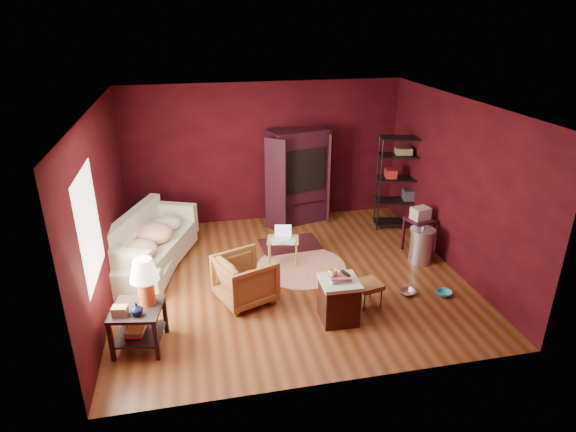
% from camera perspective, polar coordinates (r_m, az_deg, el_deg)
% --- Properties ---
extents(room, '(5.54, 5.04, 2.84)m').
position_cam_1_polar(room, '(7.34, 0.04, 2.23)').
color(room, brown).
rests_on(room, ground).
extents(sofa, '(1.20, 2.42, 0.91)m').
position_cam_1_polar(sofa, '(8.40, -16.09, -2.95)').
color(sofa, beige).
rests_on(sofa, ground).
extents(armchair, '(0.94, 0.97, 0.79)m').
position_cam_1_polar(armchair, '(7.20, -5.08, -7.20)').
color(armchair, black).
rests_on(armchair, ground).
extents(pet_bowl_steel, '(0.25, 0.11, 0.24)m').
position_cam_1_polar(pet_bowl_steel, '(7.67, 14.08, -8.19)').
color(pet_bowl_steel, silver).
rests_on(pet_bowl_steel, ground).
extents(pet_bowl_turquoise, '(0.24, 0.13, 0.23)m').
position_cam_1_polar(pet_bowl_turquoise, '(7.80, 18.08, -8.20)').
color(pet_bowl_turquoise, '#29B1C2').
rests_on(pet_bowl_turquoise, ground).
extents(vase, '(0.21, 0.21, 0.16)m').
position_cam_1_polar(vase, '(6.27, -17.51, -10.49)').
color(vase, '#0C173E').
rests_on(vase, side_table).
extents(mug, '(0.14, 0.13, 0.12)m').
position_cam_1_polar(mug, '(6.58, 5.35, -6.63)').
color(mug, '#FFF77C').
rests_on(mug, hamper).
extents(side_table, '(0.71, 0.71, 1.22)m').
position_cam_1_polar(side_table, '(6.39, -17.02, -8.99)').
color(side_table, black).
rests_on(side_table, ground).
extents(sofa_cushions, '(1.52, 2.23, 0.87)m').
position_cam_1_polar(sofa_cushions, '(8.41, -16.04, -3.15)').
color(sofa_cushions, beige).
rests_on(sofa_cushions, sofa).
extents(hamper, '(0.53, 0.53, 0.73)m').
position_cam_1_polar(hamper, '(6.81, 6.04, -9.80)').
color(hamper, '#40190E').
rests_on(hamper, ground).
extents(footstool, '(0.42, 0.42, 0.37)m').
position_cam_1_polar(footstool, '(7.21, 9.49, -8.15)').
color(footstool, black).
rests_on(footstool, ground).
extents(rug_round, '(1.85, 1.85, 0.01)m').
position_cam_1_polar(rug_round, '(8.25, 1.58, -6.00)').
color(rug_round, '#EFDFC7').
rests_on(rug_round, ground).
extents(rug_oriental, '(1.13, 0.80, 0.01)m').
position_cam_1_polar(rug_oriental, '(8.99, 0.26, -3.35)').
color(rug_oriental, '#4C141B').
rests_on(rug_oriental, ground).
extents(laptop_desk, '(0.60, 0.50, 0.66)m').
position_cam_1_polar(laptop_desk, '(8.19, -0.60, -3.04)').
color(laptop_desk, '#A4B854').
rests_on(laptop_desk, ground).
extents(tv_armoire, '(1.45, 1.02, 1.91)m').
position_cam_1_polar(tv_armoire, '(9.68, 1.16, 4.90)').
color(tv_armoire, black).
rests_on(tv_armoire, ground).
extents(wire_shelving, '(0.97, 0.57, 1.85)m').
position_cam_1_polar(wire_shelving, '(9.63, 13.30, 4.30)').
color(wire_shelving, black).
rests_on(wire_shelving, ground).
extents(small_stand, '(0.51, 0.51, 0.85)m').
position_cam_1_polar(small_stand, '(8.80, 15.36, -0.35)').
color(small_stand, black).
rests_on(small_stand, ground).
extents(trash_can, '(0.48, 0.48, 0.67)m').
position_cam_1_polar(trash_can, '(8.58, 15.49, -3.37)').
color(trash_can, silver).
rests_on(trash_can, ground).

